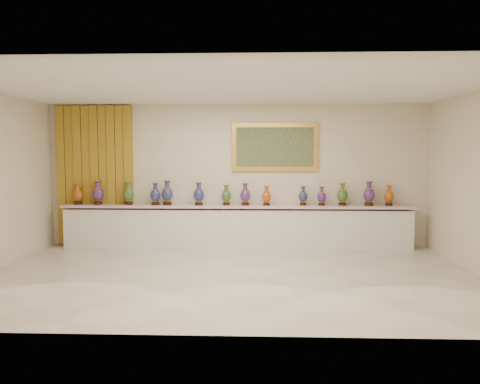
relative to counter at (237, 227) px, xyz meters
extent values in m
plane|color=beige|center=(0.00, -2.27, -0.44)|extent=(8.00, 8.00, 0.00)
plane|color=beige|center=(0.00, 0.23, 1.06)|extent=(8.00, 0.00, 8.00)
plane|color=white|center=(0.00, -2.27, 2.56)|extent=(8.00, 8.00, 0.00)
cube|color=gold|center=(-3.03, 0.17, 1.06)|extent=(1.64, 0.14, 2.95)
cube|color=gold|center=(0.79, 0.19, 1.67)|extent=(1.80, 0.06, 1.00)
cube|color=#18311A|center=(0.79, 0.16, 1.67)|extent=(1.62, 0.02, 0.82)
cube|color=white|center=(0.00, 0.00, -0.03)|extent=(7.20, 0.42, 0.81)
cube|color=beige|center=(0.00, -0.02, 0.44)|extent=(7.28, 0.48, 0.05)
cylinder|color=black|center=(-3.35, 0.01, 0.49)|extent=(0.16, 0.16, 0.05)
cone|color=gold|center=(-3.35, 0.01, 0.54)|extent=(0.14, 0.14, 0.03)
ellipsoid|color=maroon|center=(-3.35, 0.01, 0.66)|extent=(0.24, 0.24, 0.26)
cylinder|color=gold|center=(-3.35, 0.01, 0.77)|extent=(0.14, 0.14, 0.01)
cylinder|color=maroon|center=(-3.35, 0.01, 0.83)|extent=(0.08, 0.08, 0.10)
cone|color=maroon|center=(-3.35, 0.01, 0.90)|extent=(0.14, 0.14, 0.04)
cylinder|color=gold|center=(-3.35, 0.01, 0.91)|extent=(0.15, 0.15, 0.01)
cylinder|color=black|center=(-2.93, 0.01, 0.49)|extent=(0.18, 0.18, 0.05)
cone|color=gold|center=(-2.93, 0.01, 0.54)|extent=(0.16, 0.16, 0.03)
ellipsoid|color=#201049|center=(-2.93, 0.01, 0.69)|extent=(0.25, 0.25, 0.29)
cylinder|color=gold|center=(-2.93, 0.01, 0.81)|extent=(0.16, 0.16, 0.01)
cylinder|color=#201049|center=(-2.93, 0.01, 0.87)|extent=(0.09, 0.09, 0.11)
cone|color=#201049|center=(-2.93, 0.01, 0.95)|extent=(0.16, 0.16, 0.04)
cylinder|color=gold|center=(-2.93, 0.01, 0.97)|extent=(0.17, 0.17, 0.01)
cylinder|color=black|center=(-2.26, -0.03, 0.49)|extent=(0.18, 0.18, 0.05)
cone|color=gold|center=(-2.26, -0.03, 0.54)|extent=(0.15, 0.15, 0.03)
ellipsoid|color=black|center=(-2.26, -0.03, 0.68)|extent=(0.29, 0.29, 0.29)
cylinder|color=gold|center=(-2.26, -0.03, 0.80)|extent=(0.16, 0.16, 0.01)
cylinder|color=black|center=(-2.26, -0.03, 0.87)|extent=(0.09, 0.09, 0.11)
cone|color=black|center=(-2.26, -0.03, 0.94)|extent=(0.16, 0.16, 0.04)
cylinder|color=gold|center=(-2.26, -0.03, 0.96)|extent=(0.16, 0.16, 0.01)
cylinder|color=black|center=(-1.70, -0.05, 0.49)|extent=(0.17, 0.17, 0.05)
cone|color=gold|center=(-1.70, -0.05, 0.54)|extent=(0.14, 0.14, 0.03)
ellipsoid|color=#0D103F|center=(-1.70, -0.05, 0.67)|extent=(0.28, 0.28, 0.27)
cylinder|color=gold|center=(-1.70, -0.05, 0.78)|extent=(0.15, 0.15, 0.01)
cylinder|color=#0D103F|center=(-1.70, -0.05, 0.84)|extent=(0.09, 0.09, 0.10)
cone|color=#0D103F|center=(-1.70, -0.05, 0.91)|extent=(0.15, 0.15, 0.04)
cylinder|color=gold|center=(-1.70, -0.05, 0.93)|extent=(0.15, 0.15, 0.01)
cylinder|color=black|center=(-1.45, -0.05, 0.49)|extent=(0.18, 0.18, 0.05)
cone|color=gold|center=(-1.45, -0.05, 0.55)|extent=(0.16, 0.16, 0.03)
ellipsoid|color=#0D103F|center=(-1.45, -0.05, 0.69)|extent=(0.28, 0.28, 0.30)
cylinder|color=gold|center=(-1.45, -0.05, 0.81)|extent=(0.16, 0.16, 0.01)
cylinder|color=#0D103F|center=(-1.45, -0.05, 0.88)|extent=(0.10, 0.10, 0.11)
cone|color=#0D103F|center=(-1.45, -0.05, 0.95)|extent=(0.16, 0.16, 0.04)
cylinder|color=gold|center=(-1.45, -0.05, 0.97)|extent=(0.17, 0.17, 0.01)
cylinder|color=black|center=(-0.78, -0.05, 0.49)|extent=(0.17, 0.17, 0.05)
cone|color=gold|center=(-0.78, -0.05, 0.54)|extent=(0.15, 0.15, 0.03)
ellipsoid|color=#0D103F|center=(-0.78, -0.05, 0.67)|extent=(0.26, 0.26, 0.28)
cylinder|color=gold|center=(-0.78, -0.05, 0.79)|extent=(0.15, 0.15, 0.01)
cylinder|color=#0D103F|center=(-0.78, -0.05, 0.85)|extent=(0.09, 0.09, 0.10)
cone|color=#0D103F|center=(-0.78, -0.05, 0.92)|extent=(0.15, 0.15, 0.04)
cylinder|color=gold|center=(-0.78, -0.05, 0.94)|extent=(0.16, 0.16, 0.01)
cylinder|color=black|center=(-0.22, -0.01, 0.48)|extent=(0.15, 0.15, 0.04)
cone|color=gold|center=(-0.22, -0.01, 0.53)|extent=(0.13, 0.13, 0.03)
ellipsoid|color=black|center=(-0.22, -0.01, 0.65)|extent=(0.24, 0.24, 0.25)
cylinder|color=gold|center=(-0.22, -0.01, 0.75)|extent=(0.13, 0.13, 0.01)
cylinder|color=black|center=(-0.22, -0.01, 0.81)|extent=(0.08, 0.08, 0.09)
cone|color=black|center=(-0.22, -0.01, 0.87)|extent=(0.13, 0.13, 0.03)
cylinder|color=gold|center=(-0.22, -0.01, 0.88)|extent=(0.14, 0.14, 0.01)
cylinder|color=black|center=(0.18, -0.03, 0.49)|extent=(0.16, 0.16, 0.05)
cone|color=gold|center=(0.18, -0.03, 0.54)|extent=(0.14, 0.14, 0.03)
ellipsoid|color=#201049|center=(0.18, -0.03, 0.66)|extent=(0.23, 0.23, 0.27)
cylinder|color=gold|center=(0.18, -0.03, 0.78)|extent=(0.15, 0.15, 0.01)
cylinder|color=#201049|center=(0.18, -0.03, 0.84)|extent=(0.09, 0.09, 0.10)
cone|color=#201049|center=(0.18, -0.03, 0.90)|extent=(0.15, 0.15, 0.04)
cylinder|color=gold|center=(0.18, -0.03, 0.92)|extent=(0.15, 0.15, 0.01)
cylinder|color=black|center=(0.62, -0.05, 0.48)|extent=(0.14, 0.14, 0.04)
cone|color=gold|center=(0.62, -0.05, 0.53)|extent=(0.13, 0.13, 0.03)
ellipsoid|color=maroon|center=(0.62, -0.05, 0.64)|extent=(0.24, 0.24, 0.24)
cylinder|color=gold|center=(0.62, -0.05, 0.74)|extent=(0.13, 0.13, 0.01)
cylinder|color=maroon|center=(0.62, -0.05, 0.79)|extent=(0.08, 0.08, 0.09)
cone|color=maroon|center=(0.62, -0.05, 0.85)|extent=(0.13, 0.13, 0.03)
cylinder|color=gold|center=(0.62, -0.05, 0.87)|extent=(0.13, 0.13, 0.01)
cylinder|color=black|center=(1.37, 0.01, 0.48)|extent=(0.14, 0.14, 0.04)
cone|color=gold|center=(1.37, 0.01, 0.53)|extent=(0.12, 0.12, 0.03)
ellipsoid|color=#0D103F|center=(1.37, 0.01, 0.64)|extent=(0.19, 0.19, 0.23)
cylinder|color=gold|center=(1.37, 0.01, 0.74)|extent=(0.13, 0.13, 0.01)
cylinder|color=#0D103F|center=(1.37, 0.01, 0.79)|extent=(0.07, 0.07, 0.08)
cone|color=#0D103F|center=(1.37, 0.01, 0.84)|extent=(0.13, 0.13, 0.03)
cylinder|color=gold|center=(1.37, 0.01, 0.86)|extent=(0.13, 0.13, 0.01)
cylinder|color=black|center=(1.76, 0.00, 0.48)|extent=(0.14, 0.14, 0.04)
cone|color=gold|center=(1.76, 0.00, 0.53)|extent=(0.12, 0.12, 0.03)
ellipsoid|color=#201049|center=(1.76, 0.00, 0.64)|extent=(0.22, 0.22, 0.23)
cylinder|color=gold|center=(1.76, 0.00, 0.73)|extent=(0.13, 0.13, 0.01)
cylinder|color=#201049|center=(1.76, 0.00, 0.79)|extent=(0.07, 0.07, 0.08)
cone|color=#201049|center=(1.76, 0.00, 0.84)|extent=(0.13, 0.13, 0.03)
cylinder|color=gold|center=(1.76, 0.00, 0.86)|extent=(0.13, 0.13, 0.01)
cylinder|color=black|center=(2.18, 0.00, 0.49)|extent=(0.17, 0.17, 0.05)
cone|color=gold|center=(2.18, 0.00, 0.54)|extent=(0.14, 0.14, 0.03)
ellipsoid|color=black|center=(2.18, 0.00, 0.67)|extent=(0.28, 0.28, 0.27)
cylinder|color=gold|center=(2.18, 0.00, 0.78)|extent=(0.15, 0.15, 0.01)
cylinder|color=black|center=(2.18, 0.00, 0.84)|extent=(0.09, 0.09, 0.10)
cone|color=black|center=(2.18, 0.00, 0.91)|extent=(0.15, 0.15, 0.04)
cylinder|color=gold|center=(2.18, 0.00, 0.93)|extent=(0.15, 0.15, 0.01)
cylinder|color=black|center=(2.73, 0.01, 0.49)|extent=(0.18, 0.18, 0.05)
cone|color=gold|center=(2.73, 0.01, 0.54)|extent=(0.16, 0.16, 0.03)
ellipsoid|color=#201049|center=(2.73, 0.01, 0.68)|extent=(0.31, 0.31, 0.29)
cylinder|color=gold|center=(2.73, 0.01, 0.81)|extent=(0.16, 0.16, 0.01)
cylinder|color=#201049|center=(2.73, 0.01, 0.87)|extent=(0.09, 0.09, 0.11)
cone|color=#201049|center=(2.73, 0.01, 0.95)|extent=(0.16, 0.16, 0.04)
cylinder|color=gold|center=(2.73, 0.01, 0.97)|extent=(0.17, 0.17, 0.01)
cylinder|color=black|center=(3.14, 0.01, 0.48)|extent=(0.15, 0.15, 0.04)
cone|color=gold|center=(3.14, 0.01, 0.53)|extent=(0.13, 0.13, 0.03)
ellipsoid|color=maroon|center=(3.14, 0.01, 0.65)|extent=(0.24, 0.24, 0.25)
cylinder|color=gold|center=(3.14, 0.01, 0.75)|extent=(0.14, 0.14, 0.01)
cylinder|color=maroon|center=(3.14, 0.01, 0.81)|extent=(0.08, 0.08, 0.09)
cone|color=maroon|center=(3.14, 0.01, 0.87)|extent=(0.14, 0.14, 0.03)
cylinder|color=gold|center=(3.14, 0.01, 0.89)|extent=(0.14, 0.14, 0.01)
cube|color=white|center=(-2.31, -0.14, 0.47)|extent=(0.10, 0.06, 0.00)
camera|label=1|loc=(0.42, -9.67, 1.53)|focal=35.00mm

